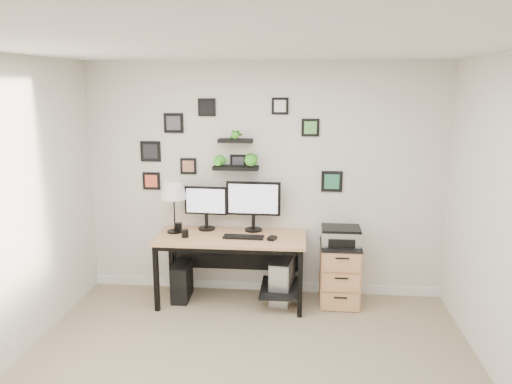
# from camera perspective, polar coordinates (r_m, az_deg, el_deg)

# --- Properties ---
(room) EXTENTS (4.00, 4.00, 4.00)m
(room) POSITION_cam_1_polar(r_m,az_deg,el_deg) (5.92, 0.83, -10.64)
(room) COLOR tan
(room) RESTS_ON ground
(desk) EXTENTS (1.60, 0.70, 0.75)m
(desk) POSITION_cam_1_polar(r_m,az_deg,el_deg) (5.45, -2.43, -6.23)
(desk) COLOR tan
(desk) RESTS_ON ground
(monitor_left) EXTENTS (0.48, 0.20, 0.49)m
(monitor_left) POSITION_cam_1_polar(r_m,az_deg,el_deg) (5.57, -5.73, -1.45)
(monitor_left) COLOR black
(monitor_left) RESTS_ON desk
(monitor_right) EXTENTS (0.60, 0.20, 0.56)m
(monitor_right) POSITION_cam_1_polar(r_m,az_deg,el_deg) (5.48, -0.31, -1.15)
(monitor_right) COLOR black
(monitor_right) RESTS_ON desk
(keyboard) EXTENTS (0.43, 0.15, 0.02)m
(keyboard) POSITION_cam_1_polar(r_m,az_deg,el_deg) (5.32, -1.44, -5.15)
(keyboard) COLOR black
(keyboard) RESTS_ON desk
(mouse) EXTENTS (0.11, 0.13, 0.03)m
(mouse) POSITION_cam_1_polar(r_m,az_deg,el_deg) (5.26, 1.85, -5.30)
(mouse) COLOR black
(mouse) RESTS_ON desk
(table_lamp) EXTENTS (0.28, 0.28, 0.58)m
(table_lamp) POSITION_cam_1_polar(r_m,az_deg,el_deg) (5.48, -9.40, 0.08)
(table_lamp) COLOR black
(table_lamp) RESTS_ON desk
(mug) EXTENTS (0.08, 0.08, 0.08)m
(mug) POSITION_cam_1_polar(r_m,az_deg,el_deg) (5.38, -8.11, -4.72)
(mug) COLOR black
(mug) RESTS_ON desk
(pen_cup) EXTENTS (0.07, 0.07, 0.09)m
(pen_cup) POSITION_cam_1_polar(r_m,az_deg,el_deg) (5.62, -8.82, -3.96)
(pen_cup) COLOR black
(pen_cup) RESTS_ON desk
(pc_tower_black) EXTENTS (0.20, 0.41, 0.41)m
(pc_tower_black) POSITION_cam_1_polar(r_m,az_deg,el_deg) (5.70, -8.48, -10.02)
(pc_tower_black) COLOR black
(pc_tower_black) RESTS_ON ground
(pc_tower_grey) EXTENTS (0.27, 0.51, 0.49)m
(pc_tower_grey) POSITION_cam_1_polar(r_m,az_deg,el_deg) (5.58, 3.00, -9.98)
(pc_tower_grey) COLOR gray
(pc_tower_grey) RESTS_ON ground
(file_cabinet) EXTENTS (0.43, 0.53, 0.67)m
(file_cabinet) POSITION_cam_1_polar(r_m,az_deg,el_deg) (5.57, 9.52, -9.16)
(file_cabinet) COLOR tan
(file_cabinet) RESTS_ON ground
(printer) EXTENTS (0.41, 0.33, 0.19)m
(printer) POSITION_cam_1_polar(r_m,az_deg,el_deg) (5.42, 9.66, -4.96)
(printer) COLOR silver
(printer) RESTS_ON file_cabinet
(wall_decor) EXTENTS (2.26, 0.18, 1.04)m
(wall_decor) POSITION_cam_1_polar(r_m,az_deg,el_deg) (5.48, -2.63, 4.85)
(wall_decor) COLOR black
(wall_decor) RESTS_ON ground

